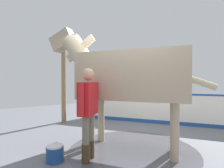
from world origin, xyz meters
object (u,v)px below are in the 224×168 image
handler (88,107)px  bottle_spray (57,149)px  horse (127,76)px  bottle_shampoo (55,148)px  wash_bucket (55,154)px

handler → bottle_spray: handler is taller
horse → bottle_spray: (0.49, 1.34, -1.44)m
handler → bottle_shampoo: handler is taller
bottle_spray → wash_bucket: bearing=156.8°
bottle_shampoo → bottle_spray: bearing=171.1°
handler → wash_bucket: bearing=-159.2°
handler → wash_bucket: (0.28, 0.52, -0.82)m
wash_bucket → bottle_spray: 0.27m
wash_bucket → bottle_shampoo: wash_bucket is taller
horse → bottle_shampoo: 2.07m
bottle_shampoo → handler: bearing=-150.3°
horse → wash_bucket: 2.03m
bottle_spray → horse: bearing=-110.2°
wash_bucket → bottle_spray: size_ratio=1.24×
handler → bottle_spray: (0.53, 0.41, -0.85)m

